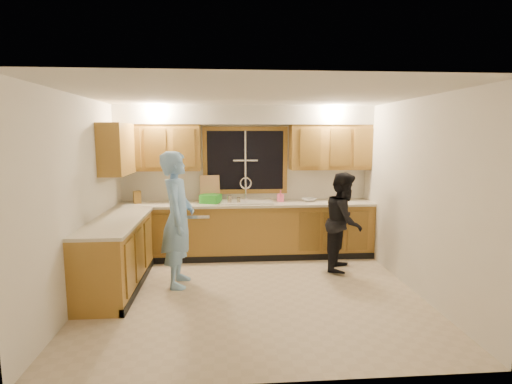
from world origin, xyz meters
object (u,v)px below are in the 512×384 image
(man, at_px, (178,219))
(woman, at_px, (344,221))
(dish_crate, at_px, (211,199))
(soap_bottle, at_px, (280,196))
(stove, at_px, (104,269))
(dishwasher, at_px, (195,234))
(sink, at_px, (246,206))
(bowl, at_px, (309,200))
(knife_block, at_px, (137,197))

(man, distance_m, woman, 2.46)
(woman, relative_size, dish_crate, 4.97)
(man, height_order, soap_bottle, man)
(stove, xyz_separation_m, soap_bottle, (2.37, 1.86, 0.56))
(dishwasher, height_order, man, man)
(sink, relative_size, man, 0.47)
(bowl, bearing_deg, dishwasher, -178.86)
(knife_block, relative_size, bowl, 0.90)
(soap_bottle, relative_size, bowl, 0.83)
(dishwasher, xyz_separation_m, man, (-0.14, -1.20, 0.50))
(stove, distance_m, bowl, 3.43)
(stove, bearing_deg, knife_block, 89.61)
(dish_crate, bearing_deg, stove, -123.25)
(sink, height_order, woman, woman)
(dishwasher, relative_size, dish_crate, 2.75)
(stove, xyz_separation_m, dish_crate, (1.21, 1.84, 0.54))
(stove, xyz_separation_m, knife_block, (0.01, 1.88, 0.57))
(sink, relative_size, dish_crate, 2.88)
(man, xyz_separation_m, soap_bottle, (1.56, 1.26, 0.11))
(woman, distance_m, bowl, 0.90)
(soap_bottle, xyz_separation_m, bowl, (0.48, -0.02, -0.07))
(woman, bearing_deg, dishwasher, 96.45)
(stove, distance_m, knife_block, 1.97)
(man, relative_size, bowl, 7.98)
(sink, height_order, soap_bottle, sink)
(stove, bearing_deg, bowl, 32.95)
(man, height_order, dish_crate, man)
(dishwasher, xyz_separation_m, knife_block, (-0.94, 0.07, 0.61))
(man, height_order, bowl, man)
(sink, xyz_separation_m, knife_block, (-1.79, 0.06, 0.16))
(dish_crate, bearing_deg, bowl, 0.13)
(stove, height_order, bowl, bowl)
(dish_crate, distance_m, bowl, 1.64)
(soap_bottle, height_order, bowl, soap_bottle)
(dish_crate, height_order, bowl, dish_crate)
(dish_crate, xyz_separation_m, bowl, (1.64, 0.00, -0.04))
(sink, distance_m, woman, 1.62)
(dishwasher, distance_m, soap_bottle, 1.55)
(sink, relative_size, bowl, 3.77)
(sink, distance_m, soap_bottle, 0.60)
(stove, xyz_separation_m, bowl, (2.85, 1.85, 0.50))
(dish_crate, bearing_deg, soap_bottle, 0.94)
(knife_block, distance_m, soap_bottle, 2.36)
(knife_block, height_order, bowl, knife_block)
(dishwasher, distance_m, man, 1.31)
(sink, height_order, knife_block, sink)
(sink, xyz_separation_m, dish_crate, (-0.59, 0.02, 0.12))
(knife_block, xyz_separation_m, bowl, (2.84, -0.03, -0.07))
(woman, xyz_separation_m, soap_bottle, (-0.85, 0.80, 0.27))
(woman, bearing_deg, dish_crate, 93.44)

